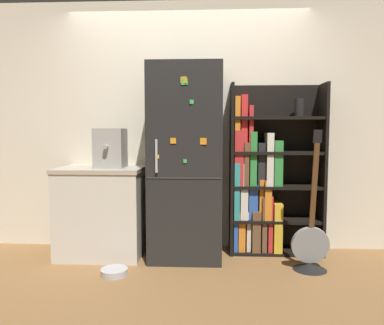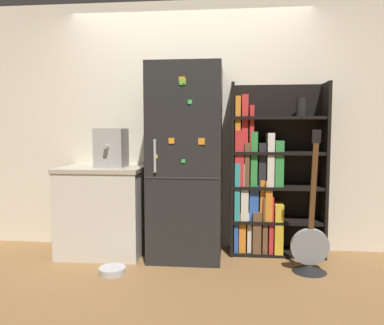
% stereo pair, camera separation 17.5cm
% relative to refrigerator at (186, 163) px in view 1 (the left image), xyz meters
% --- Properties ---
extents(ground_plane, '(16.00, 16.00, 0.00)m').
position_rel_refrigerator_xyz_m(ground_plane, '(0.00, -0.14, -0.94)').
color(ground_plane, olive).
extents(wall_back, '(8.00, 0.05, 2.60)m').
position_rel_refrigerator_xyz_m(wall_back, '(0.00, 0.34, 0.36)').
color(wall_back, beige).
rests_on(wall_back, ground_plane).
extents(refrigerator, '(0.70, 0.65, 1.88)m').
position_rel_refrigerator_xyz_m(refrigerator, '(0.00, 0.00, 0.00)').
color(refrigerator, black).
rests_on(refrigerator, ground_plane).
extents(bookshelf, '(0.94, 0.32, 1.72)m').
position_rel_refrigerator_xyz_m(bookshelf, '(0.79, 0.18, -0.19)').
color(bookshelf, black).
rests_on(bookshelf, ground_plane).
extents(kitchen_counter, '(0.84, 0.63, 0.89)m').
position_rel_refrigerator_xyz_m(kitchen_counter, '(-0.85, 0.01, -0.50)').
color(kitchen_counter, beige).
rests_on(kitchen_counter, ground_plane).
extents(espresso_machine, '(0.28, 0.34, 0.39)m').
position_rel_refrigerator_xyz_m(espresso_machine, '(-0.75, -0.02, 0.14)').
color(espresso_machine, '#A5A39E').
rests_on(espresso_machine, kitchen_counter).
extents(guitar, '(0.34, 0.31, 1.26)m').
position_rel_refrigerator_xyz_m(guitar, '(1.14, -0.32, -0.76)').
color(guitar, black).
rests_on(guitar, ground_plane).
extents(pet_bowl, '(0.24, 0.24, 0.06)m').
position_rel_refrigerator_xyz_m(pet_bowl, '(-0.59, -0.53, -0.91)').
color(pet_bowl, '#B7B7BC').
rests_on(pet_bowl, ground_plane).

